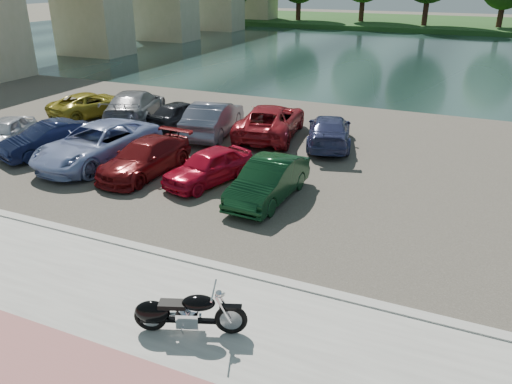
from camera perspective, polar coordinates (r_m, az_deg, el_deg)
ground at (r=11.08m, az=-6.18°, el=-14.69°), size 200.00×200.00×0.00m
promenade at (r=10.40m, az=-9.03°, el=-17.52°), size 60.00×6.00×0.10m
kerb at (r=12.47m, az=-1.62°, el=-9.27°), size 60.00×0.30×0.14m
parking_lot at (r=20.17m, az=9.37°, el=3.56°), size 60.00×18.00×0.04m
river at (r=48.14m, az=18.70°, el=14.31°), size 120.00×40.00×0.00m
far_bank at (r=79.83m, az=21.45°, el=17.44°), size 120.00×24.00×0.60m
motorcycle at (r=10.49m, az=-8.72°, el=-13.47°), size 2.24×1.09×1.05m
car_0 at (r=23.83m, az=-26.77°, el=6.06°), size 2.60×3.88×1.23m
car_1 at (r=22.04m, az=-22.53°, el=5.61°), size 2.57×4.17×1.30m
car_2 at (r=20.39m, az=-17.67°, el=5.25°), size 2.97×5.61×1.50m
car_3 at (r=18.79m, az=-12.59°, el=3.86°), size 1.95×4.36×1.24m
car_4 at (r=17.61m, az=-5.44°, el=2.96°), size 2.43×3.85×1.22m
car_5 at (r=16.18m, az=1.41°, el=1.32°), size 1.57×4.04×1.31m
car_6 at (r=27.61m, az=-18.31°, el=9.51°), size 3.09×4.75×1.21m
car_7 at (r=25.98m, az=-13.66°, el=9.57°), size 3.92×5.73×1.54m
car_8 at (r=24.70m, az=-8.60°, el=8.90°), size 2.10×3.84×1.24m
car_9 at (r=23.01m, az=-4.91°, el=8.38°), size 2.42×4.90×1.54m
car_10 at (r=22.72m, az=1.68°, el=8.15°), size 3.20×5.57×1.46m
car_11 at (r=21.73m, az=8.36°, el=6.95°), size 2.89×4.76×1.29m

